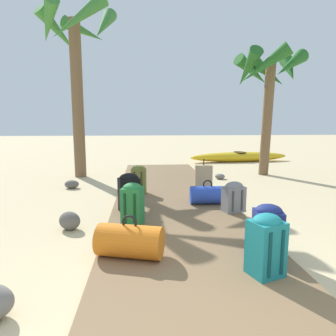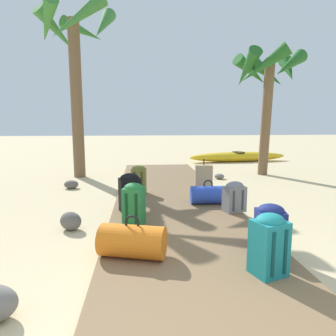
% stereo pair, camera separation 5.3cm
% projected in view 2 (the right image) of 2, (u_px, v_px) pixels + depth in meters
% --- Properties ---
extents(ground_plane, '(60.00, 60.00, 0.00)m').
position_uv_depth(ground_plane, '(175.00, 212.00, 4.99)').
color(ground_plane, '#D1BA8C').
extents(boardwalk, '(2.04, 8.54, 0.08)m').
position_uv_depth(boardwalk, '(170.00, 197.00, 5.83)').
color(boardwalk, brown).
rests_on(boardwalk, ground).
extents(backpack_grey, '(0.38, 0.30, 0.48)m').
position_uv_depth(backpack_grey, '(234.00, 196.00, 4.73)').
color(backpack_grey, slate).
rests_on(backpack_grey, boardwalk).
extents(backpack_teal, '(0.35, 0.34, 0.58)m').
position_uv_depth(backpack_teal, '(269.00, 243.00, 2.75)').
color(backpack_teal, '#197A7F').
rests_on(backpack_teal, boardwalk).
extents(backpack_green, '(0.33, 0.33, 0.59)m').
position_uv_depth(backpack_green, '(134.00, 203.00, 4.11)').
color(backpack_green, '#237538').
rests_on(backpack_green, boardwalk).
extents(backpack_olive, '(0.31, 0.25, 0.57)m').
position_uv_depth(backpack_olive, '(139.00, 179.00, 5.93)').
color(backpack_olive, olive).
rests_on(backpack_olive, boardwalk).
extents(suitcase_tan, '(0.36, 0.28, 0.71)m').
position_uv_depth(suitcase_tan, '(204.00, 180.00, 5.81)').
color(suitcase_tan, tan).
rests_on(suitcase_tan, boardwalk).
extents(backpack_black, '(0.37, 0.30, 0.61)m').
position_uv_depth(backpack_black, '(130.00, 191.00, 4.76)').
color(backpack_black, black).
rests_on(backpack_black, boardwalk).
extents(backpack_navy, '(0.34, 0.32, 0.55)m').
position_uv_depth(backpack_navy, '(270.00, 228.00, 3.20)').
color(backpack_navy, navy).
rests_on(backpack_navy, boardwalk).
extents(duffel_bag_blue, '(0.61, 0.34, 0.42)m').
position_uv_depth(duffel_bag_blue, '(208.00, 195.00, 5.19)').
color(duffel_bag_blue, '#2847B7').
rests_on(duffel_bag_blue, boardwalk).
extents(duffel_bag_orange, '(0.75, 0.52, 0.46)m').
position_uv_depth(duffel_bag_orange, '(132.00, 241.00, 3.12)').
color(duffel_bag_orange, orange).
rests_on(duffel_bag_orange, boardwalk).
extents(palm_tree_far_right, '(1.94, 2.06, 3.42)m').
position_uv_depth(palm_tree_far_right, '(267.00, 79.00, 8.10)').
color(palm_tree_far_right, brown).
rests_on(palm_tree_far_right, ground).
extents(palm_tree_far_left, '(2.15, 2.19, 4.54)m').
position_uv_depth(palm_tree_far_left, '(75.00, 48.00, 7.71)').
color(palm_tree_far_left, brown).
rests_on(palm_tree_far_left, ground).
extents(kayak, '(3.90, 1.05, 0.38)m').
position_uv_depth(kayak, '(238.00, 157.00, 11.44)').
color(kayak, gold).
rests_on(kayak, ground).
extents(rock_left_mid, '(0.41, 0.39, 0.25)m').
position_uv_depth(rock_left_mid, '(71.00, 221.00, 4.15)').
color(rock_left_mid, '#5B5651').
rests_on(rock_left_mid, ground).
extents(rock_left_near, '(0.36, 0.31, 0.18)m').
position_uv_depth(rock_left_near, '(71.00, 184.00, 6.77)').
color(rock_left_near, '#5B5651').
rests_on(rock_left_near, ground).
extents(rock_right_far, '(0.32, 0.32, 0.14)m').
position_uv_depth(rock_right_far, '(219.00, 176.00, 7.93)').
color(rock_right_far, slate).
rests_on(rock_right_far, ground).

